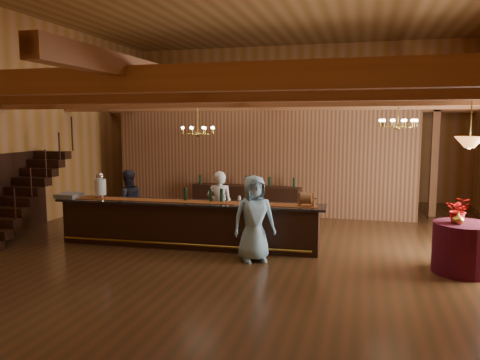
% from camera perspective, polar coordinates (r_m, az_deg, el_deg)
% --- Properties ---
extents(floor, '(14.00, 14.00, 0.00)m').
position_cam_1_polar(floor, '(10.75, 0.90, -7.79)').
color(floor, '#482915').
rests_on(floor, ground).
extents(wall_back, '(12.00, 0.10, 5.50)m').
position_cam_1_polar(wall_back, '(17.27, 6.58, 6.98)').
color(wall_back, '#A87143').
rests_on(wall_back, floor).
extents(wall_front, '(12.00, 0.10, 5.50)m').
position_cam_1_polar(wall_front, '(3.98, -24.36, 6.43)').
color(wall_front, '#A87143').
rests_on(wall_front, floor).
extents(wall_left, '(0.10, 14.00, 5.50)m').
position_cam_1_polar(wall_left, '(13.20, -25.43, 6.35)').
color(wall_left, '#A87143').
rests_on(wall_left, floor).
extents(beam_grid, '(11.90, 13.90, 0.39)m').
position_cam_1_polar(beam_grid, '(10.90, 1.58, 9.61)').
color(beam_grid, '#9A5C32').
rests_on(beam_grid, wall_left).
extents(support_posts, '(9.20, 10.20, 3.20)m').
position_cam_1_polar(support_posts, '(9.98, 0.22, 0.41)').
color(support_posts, '#9A5C32').
rests_on(support_posts, floor).
extents(partition_wall, '(9.00, 0.18, 3.10)m').
position_cam_1_polar(partition_wall, '(13.97, 2.39, 2.09)').
color(partition_wall, brown).
rests_on(partition_wall, floor).
extents(staircase, '(1.00, 2.80, 2.00)m').
position_cam_1_polar(staircase, '(12.40, -25.26, -1.76)').
color(staircase, black).
rests_on(staircase, floor).
extents(backroom_boxes, '(4.10, 0.60, 1.10)m').
position_cam_1_polar(backroom_boxes, '(15.99, 4.65, -0.98)').
color(backroom_boxes, black).
rests_on(backroom_boxes, floor).
extents(tasting_bar, '(6.09, 1.03, 1.02)m').
position_cam_1_polar(tasting_bar, '(10.49, -6.41, -5.32)').
color(tasting_bar, black).
rests_on(tasting_bar, floor).
extents(beverage_dispenser, '(0.26, 0.26, 0.60)m').
position_cam_1_polar(beverage_dispenser, '(11.27, -16.66, -0.68)').
color(beverage_dispenser, silver).
rests_on(beverage_dispenser, tasting_bar).
extents(glass_rack_tray, '(0.50, 0.50, 0.10)m').
position_cam_1_polar(glass_rack_tray, '(11.60, -20.10, -1.78)').
color(glass_rack_tray, gray).
rests_on(glass_rack_tray, tasting_bar).
extents(raffle_drum, '(0.34, 0.24, 0.30)m').
position_cam_1_polar(raffle_drum, '(9.80, 8.11, -2.22)').
color(raffle_drum, brown).
rests_on(raffle_drum, tasting_bar).
extents(bar_bottle_0, '(0.07, 0.07, 0.30)m').
position_cam_1_polar(bar_bottle_0, '(10.51, -6.68, -1.72)').
color(bar_bottle_0, black).
rests_on(bar_bottle_0, tasting_bar).
extents(bar_bottle_1, '(0.07, 0.07, 0.30)m').
position_cam_1_polar(bar_bottle_1, '(10.34, -3.58, -1.83)').
color(bar_bottle_1, black).
rests_on(bar_bottle_1, tasting_bar).
extents(bar_bottle_2, '(0.07, 0.07, 0.30)m').
position_cam_1_polar(bar_bottle_2, '(10.27, -2.27, -1.88)').
color(bar_bottle_2, black).
rests_on(bar_bottle_2, tasting_bar).
extents(backbar_shelf, '(3.26, 0.80, 0.91)m').
position_cam_1_polar(backbar_shelf, '(13.77, 0.72, -2.57)').
color(backbar_shelf, black).
rests_on(backbar_shelf, floor).
extents(round_table, '(1.08, 1.08, 0.93)m').
position_cam_1_polar(round_table, '(9.56, 25.57, -7.50)').
color(round_table, '#3C0D17').
rests_on(round_table, floor).
extents(chandelier_left, '(0.80, 0.80, 0.78)m').
position_cam_1_polar(chandelier_left, '(11.10, -5.17, 6.09)').
color(chandelier_left, olive).
rests_on(chandelier_left, beam_grid).
extents(chandelier_right, '(0.80, 0.80, 0.62)m').
position_cam_1_polar(chandelier_right, '(10.91, 18.72, 6.61)').
color(chandelier_right, olive).
rests_on(chandelier_right, beam_grid).
extents(pendant_lamp, '(0.52, 0.52, 0.90)m').
position_cam_1_polar(pendant_lamp, '(9.29, 26.20, 4.17)').
color(pendant_lamp, olive).
rests_on(pendant_lamp, beam_grid).
extents(bartender, '(0.66, 0.49, 1.64)m').
position_cam_1_polar(bartender, '(10.89, -2.50, -3.19)').
color(bartender, white).
rests_on(bartender, floor).
extents(staff_second, '(0.99, 0.95, 1.60)m').
position_cam_1_polar(staff_second, '(11.79, -13.50, -2.68)').
color(staff_second, '#242330').
rests_on(staff_second, floor).
extents(guest, '(1.00, 0.88, 1.72)m').
position_cam_1_polar(guest, '(9.29, 1.74, -4.70)').
color(guest, '#86B7D0').
rests_on(guest, floor).
extents(floor_plant, '(0.66, 0.54, 1.15)m').
position_cam_1_polar(floor_plant, '(14.09, 11.95, -2.01)').
color(floor_plant, '#38742F').
rests_on(floor_plant, floor).
extents(table_flowers, '(0.51, 0.46, 0.48)m').
position_cam_1_polar(table_flowers, '(9.41, 25.11, -3.30)').
color(table_flowers, red).
rests_on(table_flowers, round_table).
extents(table_vase, '(0.18, 0.18, 0.33)m').
position_cam_1_polar(table_vase, '(9.28, 25.06, -3.89)').
color(table_vase, olive).
rests_on(table_vase, round_table).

